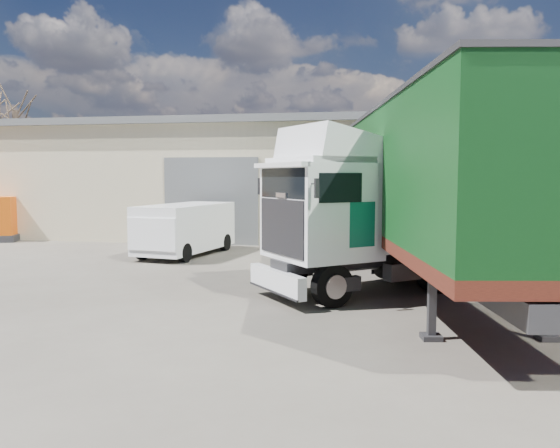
% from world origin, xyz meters
% --- Properties ---
extents(ground, '(120.00, 120.00, 0.00)m').
position_xyz_m(ground, '(0.00, 0.00, 0.00)').
color(ground, '#2B2823').
rests_on(ground, ground).
extents(warehouse, '(30.60, 12.60, 5.42)m').
position_xyz_m(warehouse, '(-6.00, 16.00, 2.66)').
color(warehouse, beige).
rests_on(warehouse, ground).
extents(bare_tree, '(4.00, 4.00, 9.60)m').
position_xyz_m(bare_tree, '(-18.00, 20.00, 7.92)').
color(bare_tree, '#382B21').
rests_on(bare_tree, ground).
extents(tractor_unit, '(5.95, 5.35, 3.97)m').
position_xyz_m(tractor_unit, '(4.06, 1.39, 1.67)').
color(tractor_unit, black).
rests_on(tractor_unit, ground).
extents(box_trailer, '(5.06, 13.75, 4.47)m').
position_xyz_m(box_trailer, '(5.96, 2.42, 2.73)').
color(box_trailer, '#2D2D30').
rests_on(box_trailer, ground).
extents(panel_van, '(2.55, 4.70, 1.82)m').
position_xyz_m(panel_van, '(-2.05, 6.81, 0.94)').
color(panel_van, black).
rests_on(panel_van, ground).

